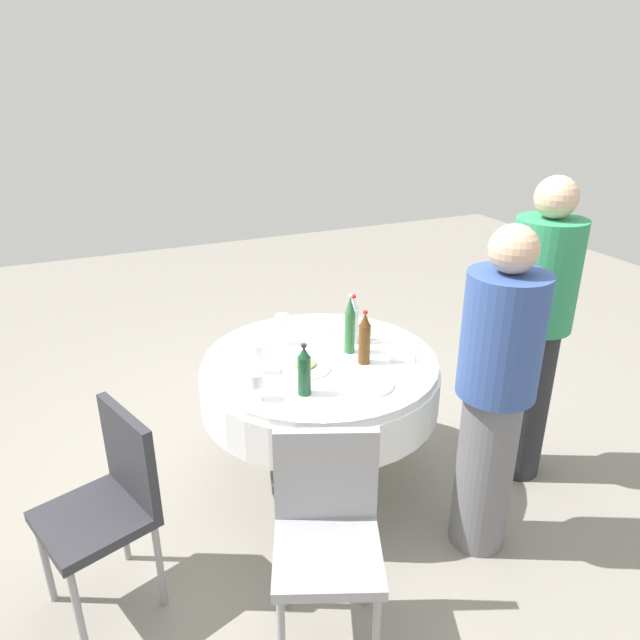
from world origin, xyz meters
TOP-DOWN VIEW (x-y plane):
  - ground_plane at (0.00, 0.00)m, footprint 10.00×10.00m
  - dining_table at (0.00, 0.00)m, footprint 1.23×1.23m
  - bottle_dark_green_west at (-0.21, -0.30)m, footprint 0.06×0.06m
  - bottle_green_near at (0.17, 0.01)m, footprint 0.06×0.06m
  - bottle_clear_south at (0.24, 0.11)m, footprint 0.07×0.07m
  - bottle_brown_left at (0.18, -0.13)m, footprint 0.06×0.06m
  - wine_glass_left at (-0.42, -0.26)m, footprint 0.06×0.06m
  - wine_glass_mid at (-0.11, 0.25)m, footprint 0.07×0.07m
  - wine_glass_front at (-0.34, -0.02)m, footprint 0.06×0.06m
  - plate_rear at (0.09, -0.35)m, footprint 0.23×0.23m
  - plate_north at (-0.11, -0.07)m, footprint 0.25×0.25m
  - plate_right at (-0.31, 0.21)m, footprint 0.21×0.21m
  - plate_far at (0.10, 0.36)m, footprint 0.24×0.24m
  - spoon_near at (0.42, 0.08)m, footprint 0.18×0.07m
  - fork_south at (-0.14, 0.42)m, footprint 0.09×0.17m
  - folded_napkin at (0.39, -0.16)m, footprint 0.16×0.16m
  - person_west at (0.50, -0.74)m, footprint 0.34×0.34m
  - person_near at (1.05, -0.38)m, footprint 0.34×0.34m
  - chair_front at (-1.09, -0.38)m, footprint 0.51×0.51m
  - chair_inner at (-0.36, -0.88)m, footprint 0.52×0.52m

SIDE VIEW (x-z plane):
  - ground_plane at x=0.00m, z-range 0.00..0.00m
  - chair_front at x=-1.09m, z-range 0.08..0.95m
  - chair_inner at x=-0.36m, z-range 0.08..0.95m
  - dining_table at x=0.00m, z-range 0.22..0.96m
  - spoon_near at x=0.42m, z-range 0.74..0.74m
  - fork_south at x=-0.14m, z-range 0.74..0.74m
  - plate_rear at x=0.09m, z-range 0.74..0.76m
  - plate_right at x=-0.31m, z-range 0.74..0.76m
  - plate_far at x=0.10m, z-range 0.74..0.76m
  - plate_north at x=-0.11m, z-range 0.73..0.77m
  - folded_napkin at x=0.39m, z-range 0.74..0.76m
  - person_west at x=0.50m, z-range 0.03..1.59m
  - wine_glass_left at x=-0.42m, z-range 0.77..0.90m
  - wine_glass_front at x=-0.34m, z-range 0.77..0.92m
  - bottle_dark_green_west at x=-0.21m, z-range 0.73..0.98m
  - wine_glass_mid at x=-0.11m, z-range 0.78..0.94m
  - bottle_clear_south at x=0.24m, z-range 0.73..1.00m
  - person_near at x=1.05m, z-range 0.04..1.69m
  - bottle_brown_left at x=0.18m, z-range 0.73..1.01m
  - bottle_green_near at x=0.17m, z-range 0.73..1.05m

